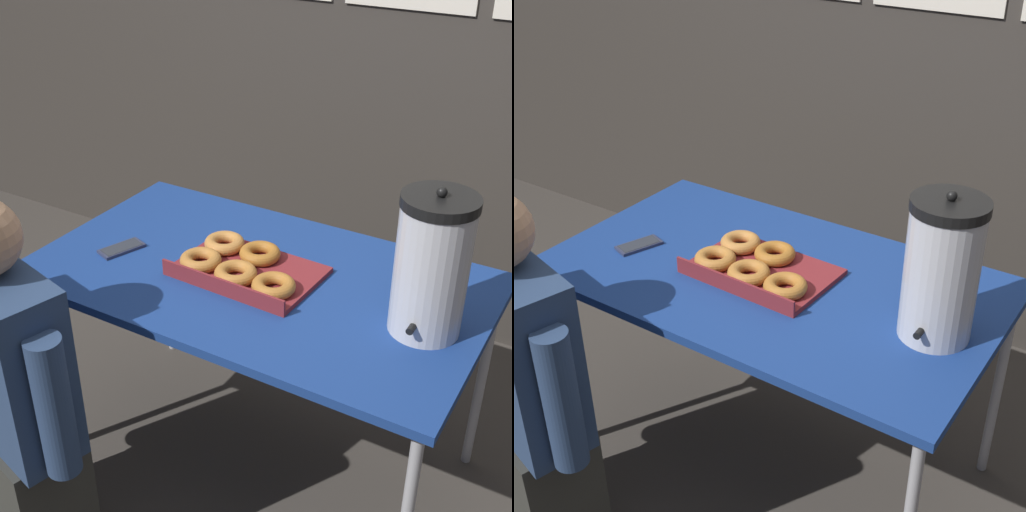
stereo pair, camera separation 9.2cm
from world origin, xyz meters
The scene contains 7 objects.
ground_plane centered at (0.00, 0.00, 0.00)m, with size 12.00×12.00×0.00m, color #3D3833.
back_wall centered at (0.00, 1.16, 1.28)m, with size 6.00×0.11×2.56m.
folding_table centered at (0.00, 0.00, 0.70)m, with size 1.37×0.80×0.75m.
donut_box centered at (-0.04, -0.02, 0.78)m, with size 0.44×0.32×0.05m.
coffee_urn centered at (0.52, -0.02, 0.95)m, with size 0.20×0.22×0.41m.
cell_phone centered at (-0.45, -0.10, 0.76)m, with size 0.11×0.16×0.01m.
person_seated centered at (-0.42, -0.62, 0.54)m, with size 0.56×0.31×1.15m.
Camera 1 is at (0.94, -1.59, 1.86)m, focal length 50.00 mm.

